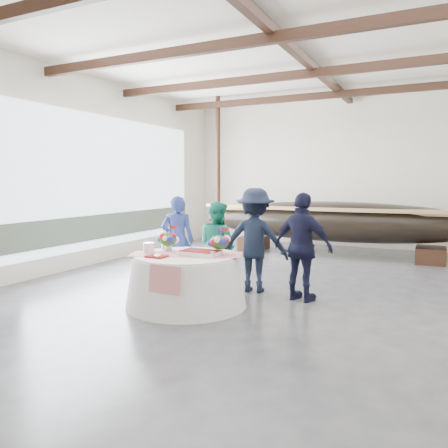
% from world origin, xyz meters
% --- Properties ---
extents(floor, '(10.00, 12.00, 0.01)m').
position_xyz_m(floor, '(0.00, 0.00, 0.00)').
color(floor, '#3D3D42').
rests_on(floor, ground).
extents(wall_back, '(10.00, 0.02, 4.50)m').
position_xyz_m(wall_back, '(0.00, 6.00, 2.25)').
color(wall_back, silver).
rests_on(wall_back, ground).
extents(wall_left, '(0.02, 12.00, 4.50)m').
position_xyz_m(wall_left, '(-5.00, 0.00, 2.25)').
color(wall_left, silver).
rests_on(wall_left, ground).
extents(ceiling, '(10.00, 12.00, 0.01)m').
position_xyz_m(ceiling, '(0.00, 0.00, 4.50)').
color(ceiling, white).
rests_on(ceiling, wall_back).
extents(pavilion_structure, '(9.80, 11.76, 4.50)m').
position_xyz_m(pavilion_structure, '(0.00, 0.72, 4.00)').
color(pavilion_structure, black).
rests_on(pavilion_structure, ground).
extents(open_bay, '(0.03, 7.00, 3.20)m').
position_xyz_m(open_bay, '(-4.95, 1.00, 1.83)').
color(open_bay, silver).
rests_on(open_bay, ground).
extents(longboat_display, '(7.82, 1.56, 1.47)m').
position_xyz_m(longboat_display, '(0.02, 4.06, 0.94)').
color(longboat_display, black).
rests_on(longboat_display, ground).
extents(banquet_table, '(1.95, 1.95, 0.84)m').
position_xyz_m(banquet_table, '(-1.16, -1.72, 0.42)').
color(banquet_table, silver).
rests_on(banquet_table, ground).
extents(tabletop_items, '(1.88, 1.17, 0.40)m').
position_xyz_m(tabletop_items, '(-1.18, -1.58, 0.98)').
color(tabletop_items, red).
rests_on(tabletop_items, banquet_table).
extents(guest_woman_blue, '(0.75, 0.66, 1.74)m').
position_xyz_m(guest_woman_blue, '(-2.05, -0.55, 0.87)').
color(guest_woman_blue, navy).
rests_on(guest_woman_blue, ground).
extents(guest_woman_teal, '(0.96, 0.86, 1.64)m').
position_xyz_m(guest_woman_teal, '(-1.25, -0.42, 0.82)').
color(guest_woman_teal, '#1A8A6B').
rests_on(guest_woman_teal, ground).
extents(guest_man_left, '(1.33, 0.91, 1.89)m').
position_xyz_m(guest_man_left, '(-0.51, -0.38, 0.95)').
color(guest_man_left, black).
rests_on(guest_man_left, ground).
extents(guest_man_right, '(1.15, 0.69, 1.83)m').
position_xyz_m(guest_man_right, '(0.46, -0.62, 0.92)').
color(guest_man_right, black).
rests_on(guest_man_right, ground).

